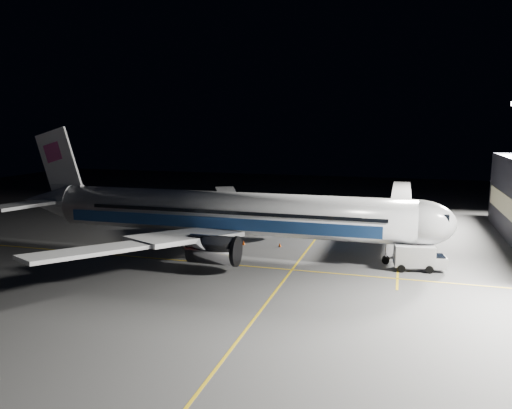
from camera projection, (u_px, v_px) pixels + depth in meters
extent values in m
plane|color=#4C4C4F|center=(229.00, 251.00, 67.27)|extent=(200.00, 200.00, 0.00)
cube|color=gold|center=(302.00, 257.00, 64.48)|extent=(0.25, 80.00, 0.01)
cube|color=gold|center=(213.00, 263.00, 61.59)|extent=(70.00, 0.25, 0.01)
cube|color=gold|center=(399.00, 245.00, 70.59)|extent=(0.25, 40.00, 0.01)
cylinder|color=silver|center=(229.00, 213.00, 66.41)|extent=(48.00, 5.60, 5.60)
ellipsoid|color=silver|center=(418.00, 223.00, 59.71)|extent=(8.96, 5.60, 5.60)
cube|color=black|center=(438.00, 216.00, 58.91)|extent=(2.20, 3.40, 0.90)
cone|color=silver|center=(48.00, 201.00, 74.31)|extent=(9.00, 5.49, 5.49)
cube|color=#1F468E|center=(229.00, 215.00, 69.47)|extent=(42.24, 0.25, 1.50)
cube|color=#1F468E|center=(214.00, 223.00, 64.20)|extent=(42.24, 0.25, 1.50)
cube|color=silver|center=(231.00, 213.00, 74.94)|extent=(11.36, 15.23, 1.53)
cube|color=silver|center=(187.00, 236.00, 59.79)|extent=(11.36, 15.23, 1.53)
cube|color=silver|center=(227.00, 195.00, 88.02)|extent=(8.57, 13.22, 1.31)
cube|color=silver|center=(88.00, 252.00, 49.22)|extent=(8.57, 13.22, 1.31)
cube|color=silver|center=(73.00, 195.00, 79.05)|extent=(6.20, 9.67, 0.45)
cube|color=silver|center=(26.00, 205.00, 69.20)|extent=(6.20, 9.67, 0.45)
cube|color=white|center=(59.00, 162.00, 72.71)|extent=(7.53, 0.40, 10.28)
cube|color=#C1428B|center=(54.00, 152.00, 72.71)|extent=(3.22, 0.55, 3.22)
cylinder|color=#B7B7BF|center=(256.00, 221.00, 75.04)|extent=(5.60, 3.40, 3.40)
cylinder|color=#B7B7BF|center=(213.00, 250.00, 58.00)|extent=(5.60, 3.40, 3.40)
cylinder|color=#9999A0|center=(386.00, 253.00, 61.35)|extent=(0.26, 0.26, 2.50)
cylinder|color=black|center=(386.00, 260.00, 61.48)|extent=(0.90, 0.70, 0.90)
cylinder|color=#9999A0|center=(219.00, 234.00, 71.97)|extent=(0.26, 0.26, 2.50)
cylinder|color=#9999A0|center=(196.00, 248.00, 63.83)|extent=(0.26, 0.26, 2.50)
cylinder|color=black|center=(219.00, 239.00, 72.09)|extent=(1.10, 1.60, 1.10)
cylinder|color=black|center=(196.00, 254.00, 63.95)|extent=(1.10, 1.60, 1.10)
cube|color=#504C39|center=(512.00, 211.00, 69.40)|extent=(0.15, 36.00, 3.00)
cube|color=#B2B2B7|center=(401.00, 202.00, 79.36)|extent=(3.00, 33.90, 2.80)
cube|color=#B2B2B7|center=(400.00, 221.00, 64.36)|extent=(3.60, 3.20, 3.40)
cylinder|color=#9999A0|center=(399.00, 244.00, 64.85)|extent=(0.70, 0.70, 3.10)
cylinder|color=black|center=(399.00, 255.00, 64.20)|extent=(0.70, 0.30, 0.70)
cylinder|color=black|center=(399.00, 251.00, 65.90)|extent=(0.70, 0.30, 0.70)
cube|color=silver|center=(414.00, 256.00, 58.46)|extent=(4.78, 2.89, 2.48)
cube|color=silver|center=(438.00, 262.00, 58.21)|extent=(2.10, 2.38, 1.35)
cube|color=black|center=(438.00, 257.00, 58.11)|extent=(1.62, 2.09, 0.56)
cylinder|color=black|center=(426.00, 264.00, 59.61)|extent=(0.93, 0.41, 0.90)
cylinder|color=black|center=(430.00, 270.00, 57.30)|extent=(0.93, 0.41, 0.90)
cylinder|color=black|center=(398.00, 263.00, 60.04)|extent=(0.93, 0.41, 0.90)
cylinder|color=black|center=(401.00, 269.00, 57.73)|extent=(0.93, 0.41, 0.90)
cube|color=black|center=(221.00, 215.00, 89.12)|extent=(2.92, 2.13, 1.22)
cube|color=black|center=(221.00, 211.00, 88.99)|extent=(1.29, 1.29, 0.66)
sphere|color=#FFF2CC|center=(217.00, 216.00, 88.32)|extent=(0.29, 0.29, 0.29)
sphere|color=#FFF2CC|center=(223.00, 216.00, 88.22)|extent=(0.29, 0.29, 0.29)
cylinder|color=black|center=(227.00, 217.00, 90.03)|extent=(0.70, 0.36, 0.66)
cylinder|color=black|center=(226.00, 219.00, 88.18)|extent=(0.70, 0.36, 0.66)
cylinder|color=black|center=(217.00, 217.00, 90.22)|extent=(0.70, 0.36, 0.66)
cylinder|color=black|center=(215.00, 219.00, 88.37)|extent=(0.70, 0.36, 0.66)
cone|color=#EE4E0A|center=(280.00, 245.00, 69.64)|extent=(0.41, 0.41, 0.61)
cone|color=#EE4E0A|center=(258.00, 231.00, 78.63)|extent=(0.36, 0.36, 0.54)
cone|color=#EE4E0A|center=(244.00, 243.00, 70.79)|extent=(0.43, 0.43, 0.64)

